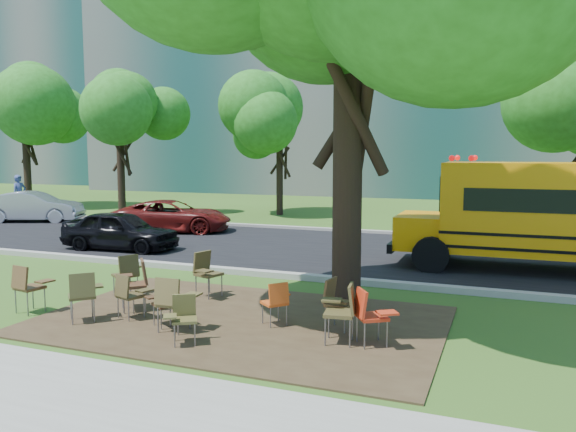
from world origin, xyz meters
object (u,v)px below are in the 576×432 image
at_px(chair_1, 129,292).
at_px(chair_6, 343,307).
at_px(chair_8, 128,271).
at_px(black_car, 120,231).
at_px(bg_car_silver, 33,207).
at_px(chair_5, 183,314).
at_px(chair_7, 369,312).
at_px(chair_10, 206,269).
at_px(bg_car_red, 172,216).
at_px(chair_12, 336,299).
at_px(chair_11, 277,299).
at_px(chair_4, 173,299).
at_px(chair_3, 168,299).
at_px(chair_2, 84,291).
at_px(chair_0, 28,284).
at_px(chair_9, 136,279).
at_px(pedestrian_a, 20,194).

relative_size(chair_1, chair_6, 0.86).
bearing_deg(chair_8, black_car, 68.31).
bearing_deg(chair_1, bg_car_silver, 159.44).
xyz_separation_m(chair_5, chair_7, (2.71, 0.92, 0.08)).
relative_size(chair_10, bg_car_red, 0.22).
height_order(chair_5, chair_12, chair_12).
height_order(chair_8, chair_11, chair_8).
bearing_deg(chair_4, chair_3, 135.17).
relative_size(chair_5, chair_11, 0.99).
height_order(chair_2, chair_3, chair_2).
height_order(chair_1, chair_12, chair_12).
bearing_deg(chair_10, chair_0, -30.72).
distance_m(chair_9, bg_car_silver, 16.04).
bearing_deg(black_car, chair_6, -127.40).
xyz_separation_m(chair_7, chair_10, (-3.81, 1.72, 0.03)).
distance_m(chair_1, bg_car_red, 11.38).
distance_m(chair_4, chair_6, 2.78).
height_order(chair_0, chair_7, chair_0).
bearing_deg(chair_10, chair_6, 80.58).
distance_m(chair_0, chair_3, 2.87).
relative_size(chair_4, chair_12, 1.09).
bearing_deg(chair_4, chair_9, 145.29).
relative_size(chair_2, chair_3, 1.17).
distance_m(chair_11, bg_car_silver, 18.31).
distance_m(chair_2, chair_8, 1.76).
distance_m(chair_8, pedestrian_a, 19.11).
xyz_separation_m(chair_5, bg_car_silver, (-14.47, 11.18, 0.19)).
height_order(chair_4, bg_car_red, bg_car_red).
xyz_separation_m(black_car, bg_car_red, (-0.75, 4.00, -0.00)).
bearing_deg(chair_7, chair_5, -104.24).
xyz_separation_m(chair_3, chair_12, (2.73, 0.85, 0.06)).
height_order(chair_2, chair_9, chair_9).
bearing_deg(black_car, bg_car_red, 6.80).
relative_size(chair_6, black_car, 0.27).
xyz_separation_m(chair_10, chair_12, (3.11, -1.11, -0.05)).
relative_size(chair_2, chair_12, 1.05).
distance_m(chair_4, chair_5, 0.60).
bearing_deg(pedestrian_a, chair_3, -118.06).
bearing_deg(chair_11, chair_5, -176.00).
bearing_deg(pedestrian_a, chair_1, -119.31).
bearing_deg(chair_8, chair_3, -97.34).
relative_size(chair_0, chair_8, 1.00).
distance_m(chair_5, chair_6, 2.48).
distance_m(chair_12, black_car, 9.85).
height_order(chair_9, pedestrian_a, pedestrian_a).
distance_m(chair_10, chair_11, 2.46).
bearing_deg(chair_0, chair_8, 67.60).
bearing_deg(chair_9, chair_5, -166.00).
relative_size(chair_6, bg_car_red, 0.22).
distance_m(chair_3, chair_12, 2.86).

